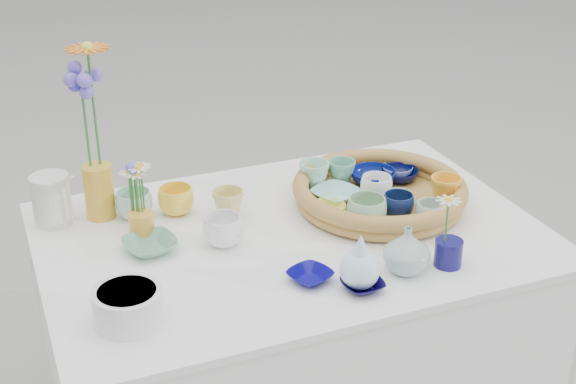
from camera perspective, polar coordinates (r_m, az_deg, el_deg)
name	(u,v)px	position (r m, az deg, el deg)	size (l,w,h in m)	color
wicker_tray	(379,193)	(2.19, 6.52, -0.06)	(0.47, 0.47, 0.08)	olive
tray_ceramic_0	(373,177)	(2.28, 6.07, 1.05)	(0.13, 0.13, 0.04)	navy
tray_ceramic_1	(399,175)	(2.31, 7.93, 1.21)	(0.11, 0.11, 0.03)	#050835
tray_ceramic_2	(445,190)	(2.19, 11.13, 0.13)	(0.08, 0.08, 0.08)	#F7A927
tray_ceramic_3	(393,201)	(2.16, 7.45, -0.64)	(0.11, 0.11, 0.03)	#57AA79
tray_ceramic_4	(367,212)	(2.04, 5.62, -1.44)	(0.10, 0.10, 0.08)	#8BBA8F
tray_ceramic_5	(336,195)	(2.18, 3.40, -0.18)	(0.12, 0.12, 0.03)	#9AE1D9
tray_ceramic_6	(314,175)	(2.23, 1.86, 1.19)	(0.09, 0.09, 0.08)	#A0DDC8
tray_ceramic_7	(376,188)	(2.18, 6.30, 0.28)	(0.09, 0.09, 0.07)	white
tray_ceramic_8	(397,171)	(2.34, 7.78, 1.52)	(0.09, 0.09, 0.03)	#9AC4E4
tray_ceramic_9	(398,206)	(2.10, 7.84, -0.97)	(0.08, 0.08, 0.06)	#0E1A49
tray_ceramic_10	(328,210)	(2.10, 2.89, -1.26)	(0.09, 0.09, 0.03)	#FFF565
tray_ceramic_11	(431,214)	(2.07, 10.11, -1.53)	(0.08, 0.08, 0.06)	#A7CBBE
tray_ceramic_12	(342,173)	(2.26, 3.83, 1.38)	(0.08, 0.08, 0.07)	#66A88E
loose_ceramic_0	(176,201)	(2.15, -7.97, -0.61)	(0.10, 0.10, 0.08)	yellow
loose_ceramic_1	(228,204)	(2.12, -4.27, -0.85)	(0.08, 0.08, 0.08)	#D7C469
loose_ceramic_2	(150,246)	(1.99, -9.78, -3.77)	(0.13, 0.13, 0.03)	#5F9A7F
loose_ceramic_3	(223,231)	(1.99, -4.64, -2.76)	(0.10, 0.10, 0.08)	white
loose_ceramic_4	(310,276)	(1.85, 1.58, -6.01)	(0.10, 0.10, 0.02)	#07036F
loose_ceramic_5	(134,205)	(2.15, -10.88, -0.89)	(0.10, 0.10, 0.08)	#9DCDB6
loose_ceramic_6	(362,285)	(1.82, 5.32, -6.62)	(0.09, 0.09, 0.02)	#080231
fluted_bowl	(128,306)	(1.73, -11.30, -7.97)	(0.15, 0.15, 0.08)	silver
bud_vase_paleblue	(360,260)	(1.80, 5.15, -4.87)	(0.09, 0.09, 0.14)	#C3E6FF
bud_vase_seafoam	(407,250)	(1.88, 8.45, -4.09)	(0.11, 0.11, 0.11)	#97B4AE
bud_vase_cobalt	(448,253)	(1.93, 11.33, -4.27)	(0.07, 0.07, 0.07)	#110E55
single_daisy	(447,221)	(1.89, 11.22, -2.05)	(0.07, 0.07, 0.13)	white
tall_vase_yellow	(99,191)	(2.16, -13.28, 0.04)	(0.08, 0.08, 0.15)	gold
gerbera	(94,108)	(2.08, -13.63, 5.84)	(0.13, 0.13, 0.33)	orange
hydrangea	(86,125)	(2.09, -14.18, 4.65)	(0.09, 0.09, 0.31)	#453AC4
white_pitcher	(52,200)	(2.16, -16.45, -0.53)	(0.14, 0.10, 0.13)	silver
daisy_cup	(142,225)	(2.05, -10.37, -2.34)	(0.06, 0.06, 0.07)	gold
daisy_posy	(138,185)	(2.01, -10.59, 0.51)	(0.08, 0.08, 0.15)	white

